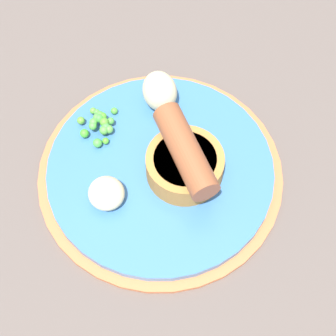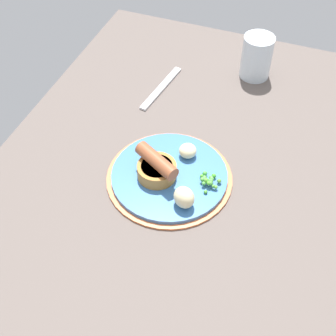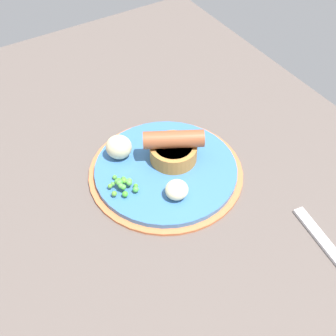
{
  "view_description": "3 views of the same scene",
  "coord_description": "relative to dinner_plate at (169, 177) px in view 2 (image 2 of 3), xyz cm",
  "views": [
    {
      "loc": [
        -19.11,
        -20.83,
        55.1
      ],
      "look_at": [
        1.39,
        -4.11,
        7.33
      ],
      "focal_mm": 60.0,
      "sensor_mm": 36.0,
      "label": 1
    },
    {
      "loc": [
        60.26,
        18.99,
        75.43
      ],
      "look_at": [
        2.37,
        -2.69,
        6.4
      ],
      "focal_mm": 50.0,
      "sensor_mm": 36.0,
      "label": 2
    },
    {
      "loc": [
        -43.68,
        25.27,
        59.77
      ],
      "look_at": [
        0.99,
        -2.22,
        5.46
      ],
      "focal_mm": 50.0,
      "sensor_mm": 36.0,
      "label": 3
    }
  ],
  "objects": [
    {
      "name": "dining_table",
      "position": [
        -2.11,
        2.49,
        -2.07
      ],
      "size": [
        110.0,
        80.0,
        3.0
      ],
      "primitive_type": "cube",
      "color": "#564C47",
      "rests_on": "ground"
    },
    {
      "name": "dinner_plate",
      "position": [
        0.0,
        0.0,
        0.0
      ],
      "size": [
        25.64,
        25.64,
        1.4
      ],
      "color": "#CC6B3D",
      "rests_on": "dining_table"
    },
    {
      "name": "sausage_pudding",
      "position": [
        1.22,
        -2.22,
        3.2
      ],
      "size": [
        7.88,
        10.06,
        5.77
      ],
      "rotation": [
        0.0,
        0.0,
        1.07
      ],
      "color": "#AD7538",
      "rests_on": "dinner_plate"
    },
    {
      "name": "pea_pile",
      "position": [
        -0.34,
        8.08,
        1.84
      ],
      "size": [
        5.44,
        4.49,
        1.82
      ],
      "color": "#4D9F41",
      "rests_on": "dinner_plate"
    },
    {
      "name": "potato_chunk_0",
      "position": [
        -6.11,
        1.77,
        2.29
      ],
      "size": [
        3.64,
        3.7,
        2.92
      ],
      "primitive_type": "ellipsoid",
      "rotation": [
        0.0,
        0.0,
        1.55
      ],
      "color": "beige",
      "rests_on": "dinner_plate"
    },
    {
      "name": "potato_chunk_1",
      "position": [
        6.31,
        5.27,
        3.04
      ],
      "size": [
        5.31,
        5.57,
        4.42
      ],
      "primitive_type": "ellipsoid",
      "rotation": [
        0.0,
        0.0,
        1.05
      ],
      "color": "beige",
      "rests_on": "dinner_plate"
    },
    {
      "name": "fork",
      "position": [
        -26.39,
        -11.98,
        -0.27
      ],
      "size": [
        18.04,
        4.15,
        0.6
      ],
      "primitive_type": "cube",
      "rotation": [
        0.0,
        0.0,
        -0.14
      ],
      "color": "silver",
      "rests_on": "dining_table"
    },
    {
      "name": "drinking_glass",
      "position": [
        -39.88,
        7.96,
        4.86
      ],
      "size": [
        7.51,
        7.51,
        10.86
      ],
      "primitive_type": "cylinder",
      "color": "silver",
      "rests_on": "dining_table"
    }
  ]
}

